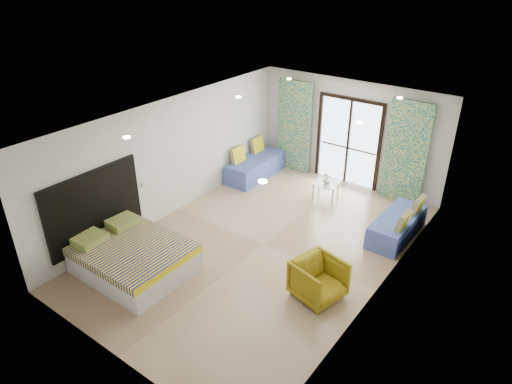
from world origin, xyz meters
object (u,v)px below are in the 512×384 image
Objects in this scene: coffee_table at (326,185)px; daybed_left at (255,166)px; daybed_right at (398,225)px; armchair at (319,278)px; bed at (133,257)px.

daybed_left is at bearing -177.97° from coffee_table.
armchair is at bearing -97.17° from daybed_right.
armchair is at bearing -63.31° from coffee_table.
daybed_left reaches higher than armchair.
daybed_right reaches higher than bed.
coffee_table is (1.49, 4.81, 0.04)m from bed.
bed is at bearing 128.03° from armchair.
armchair is (3.20, 1.42, 0.11)m from bed.
daybed_left is 4.28m from daybed_right.
bed reaches higher than coffee_table.
coffee_table is 0.83× the size of armchair.
bed is at bearing -83.65° from daybed_left.
daybed_left reaches higher than bed.
daybed_left is 2.36× the size of armchair.
daybed_right is (3.59, 4.13, -0.03)m from bed.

